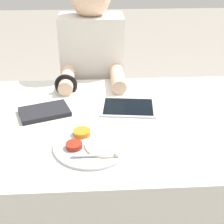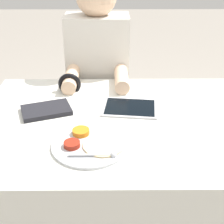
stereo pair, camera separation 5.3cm
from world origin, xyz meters
TOP-DOWN VIEW (x-y plane):
  - dining_table at (0.00, 0.00)m, footprint 1.20×0.83m
  - thali_tray at (-0.12, -0.19)m, footprint 0.28×0.28m
  - red_notebook at (-0.32, 0.06)m, footprint 0.23×0.19m
  - tablet_device at (0.04, 0.09)m, footprint 0.25×0.20m
  - person_diner at (-0.12, 0.55)m, footprint 0.35×0.44m

SIDE VIEW (x-z plane):
  - dining_table at x=0.00m, z-range 0.00..0.71m
  - person_diner at x=-0.12m, z-range -0.02..1.19m
  - tablet_device at x=0.04m, z-range 0.71..0.72m
  - thali_tray at x=-0.12m, z-range 0.71..0.73m
  - red_notebook at x=-0.32m, z-range 0.71..0.73m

